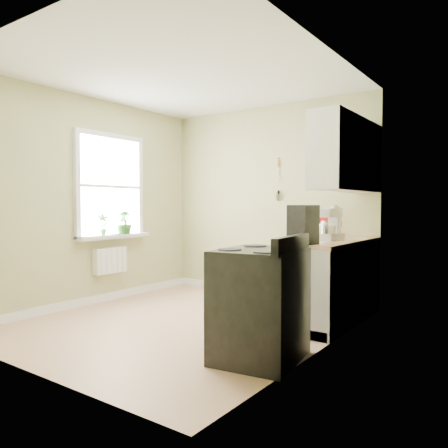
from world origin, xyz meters
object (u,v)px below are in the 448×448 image
Objects in this scene: stand_mixer at (331,225)px; coffee_maker at (303,226)px; stove at (260,303)px; kettle at (324,229)px.

coffee_maker is at bearing -92.97° from stand_mixer.
stand_mixer is at bearing 87.03° from coffee_maker.
stove is 1.97m from kettle.
stand_mixer is at bearing 88.71° from stove.
coffee_maker reaches higher than stove.
coffee_maker is (-0.03, -0.64, 0.02)m from stand_mixer.
kettle is 1.09m from coffee_maker.
stand_mixer is (0.03, 1.45, 0.60)m from stove.
coffee_maker is (-0.00, 0.81, 0.62)m from stove.
stand_mixer reaches higher than coffee_maker.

